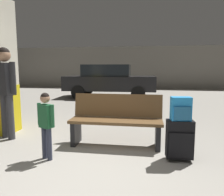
{
  "coord_description": "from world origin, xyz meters",
  "views": [
    {
      "loc": [
        0.78,
        -2.38,
        1.35
      ],
      "look_at": [
        0.17,
        1.3,
        0.85
      ],
      "focal_mm": 35.71,
      "sensor_mm": 36.0,
      "label": 1
    }
  ],
  "objects_px": {
    "suitcase": "(180,139)",
    "backpack_bright": "(181,109)",
    "child": "(46,119)",
    "bench": "(116,120)",
    "adult": "(6,83)",
    "parked_car_far": "(109,80)"
  },
  "relations": [
    {
      "from": "adult",
      "to": "bench",
      "type": "bearing_deg",
      "value": -0.02
    },
    {
      "from": "child",
      "to": "bench",
      "type": "bearing_deg",
      "value": 41.34
    },
    {
      "from": "bench",
      "to": "backpack_bright",
      "type": "bearing_deg",
      "value": -28.26
    },
    {
      "from": "bench",
      "to": "backpack_bright",
      "type": "height_order",
      "value": "backpack_bright"
    },
    {
      "from": "suitcase",
      "to": "adult",
      "type": "xyz_separation_m",
      "value": [
        -3.12,
        0.54,
        0.75
      ]
    },
    {
      "from": "parked_car_far",
      "to": "suitcase",
      "type": "bearing_deg",
      "value": -71.76
    },
    {
      "from": "backpack_bright",
      "to": "bench",
      "type": "bearing_deg",
      "value": 151.74
    },
    {
      "from": "bench",
      "to": "parked_car_far",
      "type": "distance_m",
      "value": 6.45
    },
    {
      "from": "suitcase",
      "to": "child",
      "type": "xyz_separation_m",
      "value": [
        -1.94,
        -0.27,
        0.3
      ]
    },
    {
      "from": "suitcase",
      "to": "parked_car_far",
      "type": "relative_size",
      "value": 0.15
    },
    {
      "from": "child",
      "to": "backpack_bright",
      "type": "bearing_deg",
      "value": 7.91
    },
    {
      "from": "suitcase",
      "to": "backpack_bright",
      "type": "xyz_separation_m",
      "value": [
        0.0,
        -0.0,
        0.45
      ]
    },
    {
      "from": "suitcase",
      "to": "backpack_bright",
      "type": "distance_m",
      "value": 0.45
    },
    {
      "from": "bench",
      "to": "backpack_bright",
      "type": "distance_m",
      "value": 1.2
    },
    {
      "from": "bench",
      "to": "backpack_bright",
      "type": "xyz_separation_m",
      "value": [
        1.01,
        -0.54,
        0.33
      ]
    },
    {
      "from": "parked_car_far",
      "to": "backpack_bright",
      "type": "bearing_deg",
      "value": -71.76
    },
    {
      "from": "suitcase",
      "to": "adult",
      "type": "distance_m",
      "value": 3.26
    },
    {
      "from": "adult",
      "to": "parked_car_far",
      "type": "relative_size",
      "value": 0.42
    },
    {
      "from": "adult",
      "to": "child",
      "type": "bearing_deg",
      "value": -34.47
    },
    {
      "from": "bench",
      "to": "backpack_bright",
      "type": "relative_size",
      "value": 4.72
    },
    {
      "from": "child",
      "to": "adult",
      "type": "xyz_separation_m",
      "value": [
        -1.19,
        0.81,
        0.45
      ]
    },
    {
      "from": "backpack_bright",
      "to": "child",
      "type": "relative_size",
      "value": 0.34
    }
  ]
}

